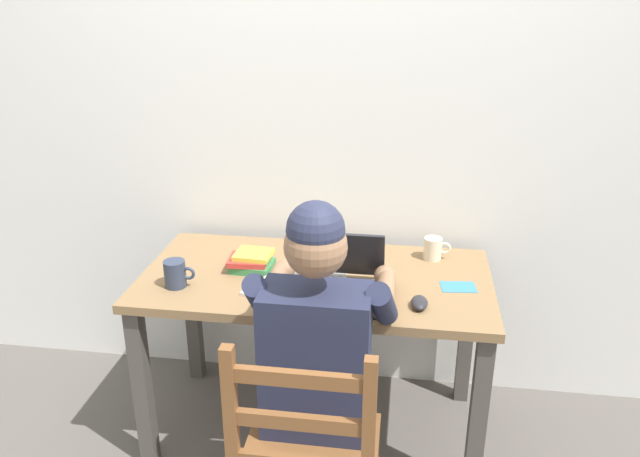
{
  "coord_description": "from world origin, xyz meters",
  "views": [
    {
      "loc": [
        0.34,
        -2.2,
        1.83
      ],
      "look_at": [
        0.02,
        -0.05,
        0.95
      ],
      "focal_mm": 35.43,
      "sensor_mm": 36.0,
      "label": 1
    }
  ],
  "objects_px": {
    "desk": "(316,298)",
    "landscape_photo_print": "(458,287)",
    "computer_mouse": "(419,303)",
    "book_stack_main": "(251,261)",
    "seated_person": "(321,348)",
    "laptop": "(338,280)",
    "coffee_mug_dark": "(176,274)",
    "coffee_mug_white": "(433,248)"
  },
  "relations": [
    {
      "from": "desk",
      "to": "landscape_photo_print",
      "type": "bearing_deg",
      "value": -2.28
    },
    {
      "from": "computer_mouse",
      "to": "desk",
      "type": "bearing_deg",
      "value": 153.85
    },
    {
      "from": "book_stack_main",
      "to": "landscape_photo_print",
      "type": "xyz_separation_m",
      "value": [
        0.81,
        -0.04,
        -0.03
      ]
    },
    {
      "from": "seated_person",
      "to": "book_stack_main",
      "type": "xyz_separation_m",
      "value": [
        -0.34,
        0.44,
        0.09
      ]
    },
    {
      "from": "laptop",
      "to": "coffee_mug_dark",
      "type": "xyz_separation_m",
      "value": [
        -0.61,
        -0.03,
        0.0
      ]
    },
    {
      "from": "coffee_mug_dark",
      "to": "seated_person",
      "type": "bearing_deg",
      "value": -23.51
    },
    {
      "from": "coffee_mug_white",
      "to": "landscape_photo_print",
      "type": "distance_m",
      "value": 0.27
    },
    {
      "from": "desk",
      "to": "coffee_mug_white",
      "type": "height_order",
      "value": "coffee_mug_white"
    },
    {
      "from": "coffee_mug_white",
      "to": "coffee_mug_dark",
      "type": "relative_size",
      "value": 0.94
    },
    {
      "from": "computer_mouse",
      "to": "book_stack_main",
      "type": "bearing_deg",
      "value": 162.0
    },
    {
      "from": "laptop",
      "to": "coffee_mug_dark",
      "type": "bearing_deg",
      "value": -176.82
    },
    {
      "from": "seated_person",
      "to": "laptop",
      "type": "xyz_separation_m",
      "value": [
        0.02,
        0.29,
        0.11
      ]
    },
    {
      "from": "seated_person",
      "to": "coffee_mug_white",
      "type": "xyz_separation_m",
      "value": [
        0.38,
        0.65,
        0.1
      ]
    },
    {
      "from": "coffee_mug_white",
      "to": "seated_person",
      "type": "bearing_deg",
      "value": -120.19
    },
    {
      "from": "coffee_mug_white",
      "to": "book_stack_main",
      "type": "xyz_separation_m",
      "value": [
        -0.72,
        -0.21,
        -0.01
      ]
    },
    {
      "from": "seated_person",
      "to": "desk",
      "type": "bearing_deg",
      "value": 100.77
    },
    {
      "from": "desk",
      "to": "seated_person",
      "type": "distance_m",
      "value": 0.43
    },
    {
      "from": "desk",
      "to": "computer_mouse",
      "type": "height_order",
      "value": "computer_mouse"
    },
    {
      "from": "laptop",
      "to": "landscape_photo_print",
      "type": "bearing_deg",
      "value": 14.0
    },
    {
      "from": "coffee_mug_dark",
      "to": "book_stack_main",
      "type": "xyz_separation_m",
      "value": [
        0.25,
        0.19,
        -0.02
      ]
    },
    {
      "from": "landscape_photo_print",
      "to": "coffee_mug_white",
      "type": "bearing_deg",
      "value": 103.8
    },
    {
      "from": "desk",
      "to": "laptop",
      "type": "bearing_deg",
      "value": -52.51
    },
    {
      "from": "book_stack_main",
      "to": "seated_person",
      "type": "bearing_deg",
      "value": -52.14
    },
    {
      "from": "seated_person",
      "to": "laptop",
      "type": "bearing_deg",
      "value": 85.76
    },
    {
      "from": "seated_person",
      "to": "coffee_mug_white",
      "type": "distance_m",
      "value": 0.76
    },
    {
      "from": "coffee_mug_white",
      "to": "landscape_photo_print",
      "type": "bearing_deg",
      "value": -69.87
    },
    {
      "from": "book_stack_main",
      "to": "desk",
      "type": "bearing_deg",
      "value": -4.07
    },
    {
      "from": "landscape_photo_print",
      "to": "laptop",
      "type": "bearing_deg",
      "value": -172.33
    },
    {
      "from": "computer_mouse",
      "to": "landscape_photo_print",
      "type": "relative_size",
      "value": 0.77
    },
    {
      "from": "seated_person",
      "to": "book_stack_main",
      "type": "bearing_deg",
      "value": 127.86
    },
    {
      "from": "book_stack_main",
      "to": "computer_mouse",
      "type": "bearing_deg",
      "value": -18.0
    },
    {
      "from": "coffee_mug_white",
      "to": "landscape_photo_print",
      "type": "relative_size",
      "value": 0.86
    },
    {
      "from": "laptop",
      "to": "landscape_photo_print",
      "type": "relative_size",
      "value": 2.54
    },
    {
      "from": "desk",
      "to": "coffee_mug_white",
      "type": "bearing_deg",
      "value": 26.19
    },
    {
      "from": "laptop",
      "to": "book_stack_main",
      "type": "bearing_deg",
      "value": 157.43
    },
    {
      "from": "coffee_mug_dark",
      "to": "landscape_photo_print",
      "type": "height_order",
      "value": "coffee_mug_dark"
    },
    {
      "from": "computer_mouse",
      "to": "coffee_mug_dark",
      "type": "xyz_separation_m",
      "value": [
        -0.91,
        0.03,
        0.04
      ]
    },
    {
      "from": "laptop",
      "to": "seated_person",
      "type": "bearing_deg",
      "value": -94.24
    },
    {
      "from": "seated_person",
      "to": "laptop",
      "type": "distance_m",
      "value": 0.31
    },
    {
      "from": "book_stack_main",
      "to": "landscape_photo_print",
      "type": "relative_size",
      "value": 1.38
    },
    {
      "from": "coffee_mug_dark",
      "to": "laptop",
      "type": "bearing_deg",
      "value": 3.18
    },
    {
      "from": "desk",
      "to": "laptop",
      "type": "height_order",
      "value": "laptop"
    }
  ]
}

